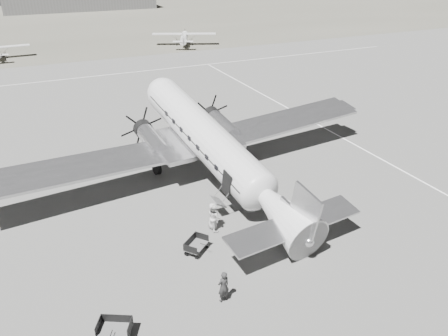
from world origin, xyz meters
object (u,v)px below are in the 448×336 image
dc3_airliner (212,147)px  ramp_agent (214,217)px  light_plane_right (184,39)px  baggage_cart_near (196,246)px  ground_crew (223,287)px  baggage_cart_far (115,329)px  passenger (213,216)px

dc3_airliner → ramp_agent: (-2.24, -5.47, -2.11)m
light_plane_right → baggage_cart_near: (-20.27, -57.66, -0.78)m
dc3_airliner → baggage_cart_near: size_ratio=21.02×
light_plane_right → ground_crew: size_ratio=6.65×
dc3_airliner → light_plane_right: (16.19, 50.56, -1.79)m
baggage_cart_far → ground_crew: size_ratio=0.88×
baggage_cart_near → passenger: bearing=5.6°
light_plane_right → ramp_agent: light_plane_right is taller
baggage_cart_near → ramp_agent: (1.84, 1.63, 0.46)m
baggage_cart_far → ramp_agent: size_ratio=0.88×
baggage_cart_far → ramp_agent: 9.42m
dc3_airliner → ground_crew: size_ratio=18.01×
ground_crew → light_plane_right: bearing=-118.5°
light_plane_right → ramp_agent: size_ratio=6.61×
baggage_cart_far → passenger: bearing=67.4°
dc3_airliner → ground_crew: 12.26m
light_plane_right → baggage_cart_far: light_plane_right is taller
light_plane_right → ramp_agent: (-18.43, -56.03, -0.33)m
ground_crew → dc3_airliner: bearing=-121.0°
light_plane_right → passenger: bearing=-85.8°
baggage_cart_near → passenger: passenger is taller
baggage_cart_near → dc3_airliner: bearing=20.7°
baggage_cart_far → passenger: 9.51m
light_plane_right → passenger: size_ratio=6.65×
ramp_agent → dc3_airliner: bearing=-22.1°
ramp_agent → baggage_cart_far: bearing=128.6°
light_plane_right → baggage_cart_near: size_ratio=7.76×
baggage_cart_far → ground_crew: ground_crew is taller
ground_crew → passenger: same height
ground_crew → ramp_agent: 6.17m
dc3_airliner → baggage_cart_far: bearing=-136.7°
ramp_agent → passenger: bearing=9.0°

